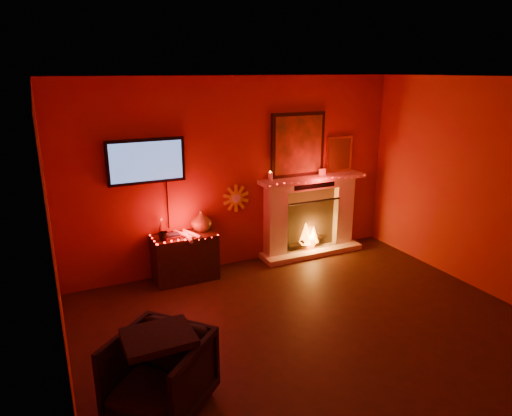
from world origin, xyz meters
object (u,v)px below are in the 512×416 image
at_px(sunburst_clock, 236,198).
at_px(armchair, 160,374).
at_px(fireplace, 309,208).
at_px(console_table, 186,253).
at_px(tv, 146,161).

xyz_separation_m(sunburst_clock, armchair, (-1.78, -2.56, -0.66)).
bearing_deg(fireplace, console_table, -176.48).
relative_size(sunburst_clock, console_table, 0.43).
distance_m(fireplace, tv, 2.61).
distance_m(tv, console_table, 1.35).
bearing_deg(armchair, sunburst_clock, 102.90).
height_order(sunburst_clock, armchair, sunburst_clock).
distance_m(fireplace, sunburst_clock, 1.23).
bearing_deg(tv, sunburst_clock, 1.24).
bearing_deg(armchair, console_table, 115.78).
relative_size(tv, console_table, 1.32).
distance_m(fireplace, console_table, 2.06).
height_order(tv, armchair, tv).
bearing_deg(tv, fireplace, -1.50).
bearing_deg(sunburst_clock, console_table, -165.53).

